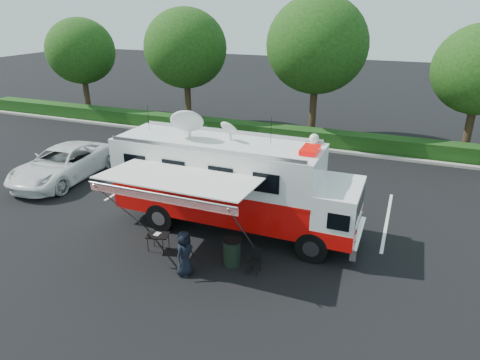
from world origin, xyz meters
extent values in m
plane|color=black|center=(0.00, 0.00, 0.00)|extent=(120.00, 120.00, 0.00)
cube|color=#9E998E|center=(4.00, 11.00, 0.07)|extent=(60.00, 0.35, 0.15)
cube|color=black|center=(4.00, 11.90, 0.50)|extent=(60.00, 1.20, 1.00)
cylinder|color=black|center=(-18.00, 13.00, 2.00)|extent=(0.44, 0.44, 4.00)
ellipsoid|color=#14380F|center=(-18.00, 13.00, 4.96)|extent=(5.12, 5.12, 4.86)
cylinder|color=black|center=(-9.00, 13.00, 2.20)|extent=(0.44, 0.44, 4.40)
ellipsoid|color=#14380F|center=(-9.00, 13.00, 5.46)|extent=(5.63, 5.63, 5.35)
cylinder|color=black|center=(0.00, 13.00, 2.40)|extent=(0.44, 0.44, 4.80)
ellipsoid|color=#14380F|center=(0.00, 13.00, 5.95)|extent=(6.14, 6.14, 5.84)
cylinder|color=black|center=(9.00, 13.00, 2.00)|extent=(0.44, 0.44, 4.00)
cube|color=silver|center=(-12.50, 3.00, 0.00)|extent=(0.12, 5.50, 0.01)
cube|color=silver|center=(-6.50, 3.00, 0.00)|extent=(0.12, 5.50, 0.01)
cube|color=silver|center=(-0.50, 3.00, 0.00)|extent=(0.12, 5.50, 0.01)
cube|color=silver|center=(5.50, 3.00, 0.00)|extent=(0.12, 5.50, 0.01)
cube|color=black|center=(0.00, 0.00, 0.56)|extent=(8.83, 1.44, 0.31)
cylinder|color=black|center=(3.29, -1.13, 0.56)|extent=(1.13, 0.33, 1.13)
cylinder|color=black|center=(3.29, 1.13, 0.56)|extent=(1.13, 0.33, 1.13)
cylinder|color=black|center=(-2.67, -1.13, 0.56)|extent=(1.13, 0.33, 1.13)
cylinder|color=black|center=(-2.67, 1.13, 0.56)|extent=(1.13, 0.33, 1.13)
cube|color=silver|center=(4.67, 0.00, 0.62)|extent=(0.21, 2.57, 0.41)
cube|color=white|center=(3.90, 0.00, 1.59)|extent=(1.44, 2.57, 1.75)
cube|color=red|center=(3.90, 0.00, 0.98)|extent=(1.46, 2.59, 0.56)
cube|color=black|center=(4.57, 0.00, 1.90)|extent=(0.12, 2.27, 0.72)
cube|color=red|center=(-0.72, 0.00, 1.33)|extent=(7.80, 2.57, 1.23)
cube|color=red|center=(-0.72, 0.00, 1.95)|extent=(7.82, 2.59, 0.10)
cube|color=white|center=(-0.72, 0.00, 2.72)|extent=(7.80, 2.57, 1.44)
cube|color=silver|center=(-0.72, 0.00, 3.48)|extent=(7.80, 2.57, 0.08)
cube|color=#CC0505|center=(2.77, 0.00, 3.62)|extent=(0.56, 0.98, 0.16)
sphere|color=white|center=(2.67, 1.03, 3.73)|extent=(0.35, 0.35, 0.35)
ellipsoid|color=silver|center=(-1.85, -0.15, 4.21)|extent=(1.23, 1.23, 0.37)
ellipsoid|color=silver|center=(-0.31, 0.21, 4.00)|extent=(0.72, 0.72, 0.21)
cylinder|color=black|center=(-3.90, 0.41, 4.00)|extent=(0.02, 0.02, 1.03)
cylinder|color=black|center=(-2.26, 0.41, 4.00)|extent=(0.02, 0.02, 1.03)
cylinder|color=black|center=(1.23, 0.41, 4.00)|extent=(0.02, 0.02, 1.03)
cube|color=silver|center=(-0.92, -2.52, 2.98)|extent=(5.13, 2.46, 0.21)
cube|color=red|center=(-0.92, -3.73, 2.79)|extent=(5.13, 0.04, 0.29)
cylinder|color=#B2B2B7|center=(-0.92, -3.75, 2.92)|extent=(5.13, 0.07, 0.07)
cylinder|color=#B2B2B7|center=(-3.24, -2.59, 1.46)|extent=(0.05, 2.65, 2.96)
cylinder|color=#B2B2B7|center=(1.39, -2.59, 1.46)|extent=(0.05, 2.65, 2.96)
imported|color=silver|center=(-10.01, 1.60, 0.00)|extent=(3.11, 6.09, 1.65)
imported|color=black|center=(-0.36, -3.41, 0.00)|extent=(0.61, 0.84, 1.57)
cube|color=black|center=(-1.94, -2.50, 0.63)|extent=(0.89, 0.73, 0.04)
cylinder|color=black|center=(-2.25, -2.70, 0.31)|extent=(0.02, 0.02, 0.63)
cylinder|color=black|center=(-2.25, -2.30, 0.31)|extent=(0.02, 0.02, 0.63)
cylinder|color=black|center=(-1.63, -2.70, 0.31)|extent=(0.02, 0.02, 0.63)
cylinder|color=black|center=(-1.63, -2.30, 0.31)|extent=(0.02, 0.02, 0.63)
cube|color=silver|center=(-1.99, -2.45, 0.65)|extent=(0.20, 0.27, 0.01)
cube|color=black|center=(1.69, -2.51, 0.40)|extent=(0.49, 0.49, 0.04)
cube|color=black|center=(1.69, -2.31, 0.62)|extent=(0.40, 0.13, 0.45)
cylinder|color=black|center=(1.53, -2.67, 0.20)|extent=(0.02, 0.02, 0.40)
cylinder|color=black|center=(1.53, -2.35, 0.20)|extent=(0.02, 0.02, 0.40)
cylinder|color=black|center=(1.85, -2.67, 0.20)|extent=(0.02, 0.02, 0.40)
cylinder|color=black|center=(1.85, -2.35, 0.20)|extent=(0.02, 0.02, 0.40)
cylinder|color=black|center=(0.83, -2.29, 0.45)|extent=(0.59, 0.59, 0.91)
cylinder|color=black|center=(0.83, -2.29, 0.93)|extent=(0.64, 0.64, 0.04)
camera|label=1|loc=(5.70, -13.71, 8.18)|focal=32.00mm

